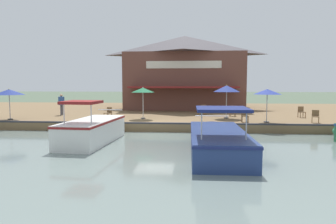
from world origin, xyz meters
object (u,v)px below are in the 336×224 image
at_px(patio_umbrella_by_entrance, 227,89).
at_px(waterfront_restaurant, 185,72).
at_px(cafe_chair_mid_patio, 315,116).
at_px(tree_upstream_bank, 162,69).
at_px(person_mid_patio, 61,102).
at_px(motorboat_fourth_along, 216,138).
at_px(cafe_chair_back_row_seat, 203,109).
at_px(cafe_chair_far_corner_seat, 245,115).
at_px(motorboat_far_downstream, 97,128).
at_px(cafe_chair_under_first_umbrella, 108,112).
at_px(patio_umbrella_back_row, 143,90).
at_px(patio_umbrella_near_quay_edge, 267,92).
at_px(cafe_chair_facing_river, 301,111).
at_px(cafe_chair_beside_entrance, 233,110).
at_px(tree_behind_restaurant, 225,67).
at_px(patio_umbrella_mid_patio_left, 9,92).

bearing_deg(patio_umbrella_by_entrance, waterfront_restaurant, -160.74).
xyz_separation_m(cafe_chair_mid_patio, tree_upstream_bank, (-15.88, -11.93, 3.92)).
distance_m(person_mid_patio, tree_upstream_bank, 14.62).
bearing_deg(motorboat_fourth_along, cafe_chair_back_row_seat, -178.84).
xyz_separation_m(cafe_chair_far_corner_seat, motorboat_fourth_along, (6.50, -2.41, -0.42)).
bearing_deg(waterfront_restaurant, motorboat_far_downstream, -14.43).
distance_m(waterfront_restaurant, cafe_chair_under_first_umbrella, 12.61).
bearing_deg(person_mid_patio, patio_umbrella_back_row, 73.68).
height_order(patio_umbrella_near_quay_edge, cafe_chair_facing_river, patio_umbrella_near_quay_edge).
relative_size(cafe_chair_beside_entrance, motorboat_fourth_along, 0.11).
distance_m(patio_umbrella_by_entrance, cafe_chair_mid_patio, 6.33).
height_order(cafe_chair_beside_entrance, tree_behind_restaurant, tree_behind_restaurant).
distance_m(cafe_chair_under_first_umbrella, person_mid_patio, 5.24).
distance_m(cafe_chair_mid_patio, cafe_chair_facing_river, 3.28).
xyz_separation_m(motorboat_fourth_along, tree_behind_restaurant, (-22.16, 2.70, 4.55)).
bearing_deg(cafe_chair_mid_patio, patio_umbrella_near_quay_edge, -89.58).
distance_m(patio_umbrella_near_quay_edge, patio_umbrella_by_entrance, 3.37).
height_order(cafe_chair_beside_entrance, motorboat_far_downstream, motorboat_far_downstream).
height_order(patio_umbrella_back_row, cafe_chair_beside_entrance, patio_umbrella_back_row).
xyz_separation_m(patio_umbrella_mid_patio_left, cafe_chair_mid_patio, (0.10, 21.46, -1.53)).
height_order(cafe_chair_mid_patio, tree_behind_restaurant, tree_behind_restaurant).
bearing_deg(patio_umbrella_back_row, tree_behind_restaurant, 151.99).
distance_m(patio_umbrella_by_entrance, tree_upstream_bank, 15.12).
bearing_deg(person_mid_patio, patio_umbrella_mid_patio_left, -33.56).
xyz_separation_m(patio_umbrella_by_entrance, cafe_chair_back_row_seat, (-2.31, -1.65, -1.76)).
relative_size(cafe_chair_back_row_seat, cafe_chair_beside_entrance, 1.00).
bearing_deg(cafe_chair_beside_entrance, patio_umbrella_back_row, -71.85).
height_order(cafe_chair_back_row_seat, person_mid_patio, person_mid_patio).
bearing_deg(patio_umbrella_back_row, motorboat_fourth_along, 31.01).
bearing_deg(motorboat_far_downstream, cafe_chair_under_first_umbrella, -170.11).
distance_m(cafe_chair_mid_patio, tree_behind_restaurant, 16.72).
bearing_deg(person_mid_patio, cafe_chair_mid_patio, 79.36).
bearing_deg(patio_umbrella_by_entrance, cafe_chair_beside_entrance, 154.54).
height_order(patio_umbrella_back_row, cafe_chair_far_corner_seat, patio_umbrella_back_row).
bearing_deg(cafe_chair_facing_river, tree_upstream_bank, -136.04).
height_order(waterfront_restaurant, cafe_chair_back_row_seat, waterfront_restaurant).
bearing_deg(tree_behind_restaurant, patio_umbrella_near_quay_edge, 4.23).
distance_m(patio_umbrella_mid_patio_left, cafe_chair_facing_river, 21.97).
bearing_deg(motorboat_fourth_along, cafe_chair_beside_entrance, 168.43).
bearing_deg(person_mid_patio, cafe_chair_far_corner_seat, 75.86).
bearing_deg(cafe_chair_mid_patio, motorboat_fourth_along, -47.11).
bearing_deg(patio_umbrella_by_entrance, cafe_chair_facing_river, 99.37).
height_order(cafe_chair_back_row_seat, motorboat_far_downstream, motorboat_far_downstream).
relative_size(patio_umbrella_by_entrance, cafe_chair_beside_entrance, 2.98).
xyz_separation_m(cafe_chair_back_row_seat, tree_upstream_bank, (-11.27, -4.65, 3.92)).
height_order(person_mid_patio, motorboat_fourth_along, person_mid_patio).
bearing_deg(tree_behind_restaurant, motorboat_far_downstream, -24.04).
xyz_separation_m(cafe_chair_under_first_umbrella, motorboat_fourth_along, (7.85, 7.42, -0.42)).
relative_size(patio_umbrella_near_quay_edge, cafe_chair_back_row_seat, 2.69).
relative_size(waterfront_restaurant, motorboat_fourth_along, 1.62).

